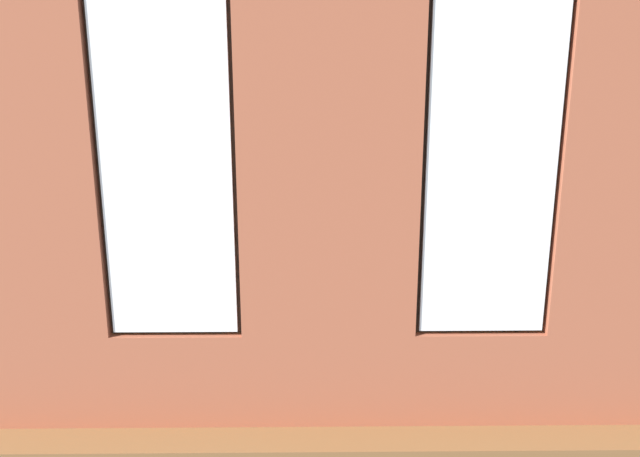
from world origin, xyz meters
TOP-DOWN VIEW (x-y plane):
  - ground_plane at (0.00, 0.00)m, footprint 6.28×5.55m
  - brick_wall_with_windows at (0.00, 2.39)m, footprint 5.68×0.30m
  - white_wall_right at (2.79, 0.20)m, footprint 0.10×4.55m
  - couch_by_window at (0.41, 1.75)m, footprint 1.89×0.87m
  - couch_left at (-2.14, 0.37)m, footprint 1.03×1.99m
  - coffee_table at (0.12, -0.43)m, footprint 1.53×0.72m
  - cup_ceramic at (0.00, -0.32)m, footprint 0.08×0.08m
  - candle_jar at (0.12, -0.43)m, footprint 0.08×0.08m
  - table_plant_small at (-0.31, -0.56)m, footprint 0.13×0.13m
  - remote_black at (0.57, -0.32)m, footprint 0.17×0.14m
  - media_console at (2.49, -0.44)m, footprint 1.00×0.42m
  - tv_flatscreen at (2.49, -0.44)m, footprint 0.96×0.20m
  - papasan_chair at (1.17, -1.53)m, footprint 1.07×1.07m
  - potted_plant_corner_far_left at (-2.29, 1.84)m, footprint 0.76×0.77m
  - potted_plant_near_tv at (1.94, 0.51)m, footprint 0.44×0.44m
  - potted_plant_corner_near_left at (-2.28, -1.79)m, footprint 0.91×0.79m
  - potted_plant_foreground_right at (2.20, -1.72)m, footprint 0.77×0.90m
  - potted_plant_between_couches at (-0.98, 1.70)m, footprint 0.60×0.60m
  - potted_plant_beside_window_right at (1.83, 1.85)m, footprint 0.59×0.59m
  - potted_plant_by_left_couch at (-1.74, -1.03)m, footprint 0.42×0.42m

SIDE VIEW (x-z plane):
  - ground_plane at x=0.00m, z-range -0.10..0.00m
  - media_console at x=2.49m, z-range 0.00..0.48m
  - couch_left at x=-2.14m, z-range -0.07..0.73m
  - couch_by_window at x=0.41m, z-range -0.07..0.73m
  - coffee_table at x=0.12m, z-range 0.17..0.62m
  - papasan_chair at x=1.17m, z-range 0.10..0.78m
  - remote_black at x=0.57m, z-range 0.45..0.47m
  - potted_plant_near_tv at x=1.94m, z-range 0.12..0.83m
  - potted_plant_by_left_couch at x=-1.74m, z-range 0.14..0.82m
  - cup_ceramic at x=0.00m, z-range 0.45..0.55m
  - potted_plant_beside_window_right at x=1.83m, z-range 0.12..0.88m
  - candle_jar at x=0.12m, z-range 0.45..0.56m
  - potted_plant_between_couches at x=-0.98m, z-range 0.11..1.00m
  - table_plant_small at x=-0.31m, z-range 0.46..0.68m
  - potted_plant_corner_far_left at x=-2.29m, z-range -0.01..1.24m
  - potted_plant_corner_near_left at x=-2.28m, z-range 0.09..1.28m
  - potted_plant_foreground_right at x=2.20m, z-range 0.12..1.50m
  - tv_flatscreen at x=2.49m, z-range 0.48..1.14m
  - brick_wall_with_windows at x=0.00m, z-range -0.06..2.94m
  - white_wall_right at x=2.79m, z-range 0.00..3.01m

